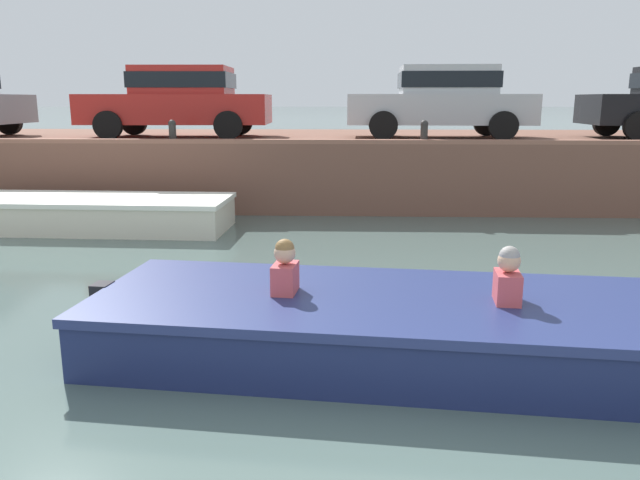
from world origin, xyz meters
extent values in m
plane|color=#4C605B|center=(0.00, 5.43, 0.00)|extent=(400.00, 400.00, 0.00)
cube|color=brown|center=(0.00, 13.86, 0.70)|extent=(60.00, 6.00, 1.39)
cube|color=#925F4C|center=(0.00, 10.98, 1.43)|extent=(60.00, 0.24, 0.08)
cube|color=silver|center=(-4.42, 9.42, 0.24)|extent=(4.76, 1.69, 0.49)
cube|color=white|center=(-4.42, 9.42, 0.53)|extent=(4.82, 1.75, 0.08)
cube|color=brown|center=(-4.07, 9.41, 0.43)|extent=(0.29, 1.39, 0.06)
cube|color=navy|center=(0.53, 4.04, 0.24)|extent=(5.59, 2.39, 0.47)
cube|color=navy|center=(0.53, 4.04, 0.51)|extent=(5.66, 2.45, 0.08)
cube|color=brown|center=(0.12, 4.08, 0.41)|extent=(0.41, 1.66, 0.06)
cube|color=black|center=(-2.27, 4.33, 0.34)|extent=(0.18, 0.22, 0.45)
cube|color=#C64C51|center=(1.34, 3.95, 0.59)|extent=(0.23, 0.34, 0.44)
sphere|color=tan|center=(1.34, 3.95, 0.91)|extent=(0.19, 0.19, 0.19)
sphere|color=gray|center=(1.34, 3.95, 0.95)|extent=(0.17, 0.17, 0.17)
cube|color=#C64C51|center=(-0.55, 4.15, 0.59)|extent=(0.23, 0.34, 0.44)
sphere|color=tan|center=(-0.55, 4.15, 0.91)|extent=(0.19, 0.19, 0.19)
sphere|color=olive|center=(-0.55, 4.15, 0.95)|extent=(0.17, 0.17, 0.17)
cylinder|color=black|center=(-8.15, 13.89, 1.69)|extent=(0.60, 0.18, 0.60)
cube|color=#B2231E|center=(-3.79, 12.99, 2.01)|extent=(4.15, 1.92, 0.64)
cube|color=#B2231E|center=(-3.62, 12.99, 2.63)|extent=(2.09, 1.64, 0.60)
cube|color=black|center=(-3.62, 12.99, 2.63)|extent=(2.18, 1.68, 0.33)
cylinder|color=black|center=(-5.03, 12.03, 1.69)|extent=(0.61, 0.20, 0.60)
cylinder|color=black|center=(-5.08, 13.87, 1.69)|extent=(0.61, 0.20, 0.60)
cylinder|color=black|center=(-2.49, 12.11, 1.69)|extent=(0.61, 0.20, 0.60)
cylinder|color=black|center=(-2.54, 13.95, 1.69)|extent=(0.61, 0.20, 0.60)
cube|color=#B7BABC|center=(2.03, 12.99, 2.01)|extent=(4.03, 1.84, 0.64)
cube|color=#B7BABC|center=(2.19, 12.98, 2.63)|extent=(2.03, 1.58, 0.60)
cube|color=black|center=(2.19, 12.98, 2.63)|extent=(2.11, 1.62, 0.33)
cylinder|color=black|center=(0.77, 12.13, 1.69)|extent=(0.60, 0.20, 0.60)
cylinder|color=black|center=(0.82, 13.91, 1.69)|extent=(0.60, 0.20, 0.60)
cylinder|color=black|center=(3.24, 12.07, 1.69)|extent=(0.60, 0.20, 0.60)
cylinder|color=black|center=(3.29, 13.84, 1.69)|extent=(0.60, 0.20, 0.60)
cylinder|color=black|center=(6.02, 12.15, 1.69)|extent=(0.60, 0.20, 0.60)
cylinder|color=black|center=(6.07, 13.90, 1.69)|extent=(0.60, 0.20, 0.60)
cylinder|color=#2D2B28|center=(-3.40, 11.11, 1.57)|extent=(0.14, 0.14, 0.35)
sphere|color=#2D2B28|center=(-3.40, 11.11, 1.76)|extent=(0.15, 0.15, 0.15)
cylinder|color=#2D2B28|center=(1.49, 11.11, 1.57)|extent=(0.14, 0.14, 0.35)
sphere|color=#2D2B28|center=(1.49, 11.11, 1.76)|extent=(0.15, 0.15, 0.15)
camera|label=1|loc=(-0.04, -1.12, 2.22)|focal=35.00mm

